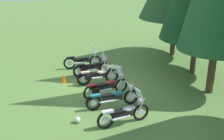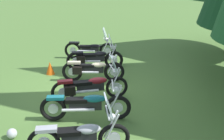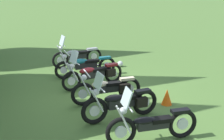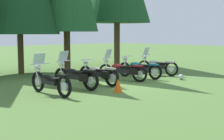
# 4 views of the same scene
# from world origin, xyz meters

# --- Properties ---
(ground_plane) EXTENTS (80.00, 80.00, 0.00)m
(ground_plane) POSITION_xyz_m (0.00, 0.00, 0.00)
(ground_plane) COLOR #4C7033
(motorcycle_0) EXTENTS (0.75, 2.26, 1.37)m
(motorcycle_0) POSITION_xyz_m (-3.27, -0.48, 0.46)
(motorcycle_0) COLOR black
(motorcycle_0) RESTS_ON ground_plane
(motorcycle_1) EXTENTS (0.84, 2.21, 1.38)m
(motorcycle_1) POSITION_xyz_m (-1.92, -0.12, 0.47)
(motorcycle_1) COLOR black
(motorcycle_1) RESTS_ON ground_plane
(motorcycle_2) EXTENTS (0.75, 2.19, 1.01)m
(motorcycle_2) POSITION_xyz_m (-0.72, -0.02, 0.45)
(motorcycle_2) COLOR black
(motorcycle_2) RESTS_ON ground_plane
(motorcycle_3) EXTENTS (1.03, 2.24, 1.36)m
(motorcycle_3) POSITION_xyz_m (0.77, 0.13, 0.47)
(motorcycle_3) COLOR black
(motorcycle_3) RESTS_ON ground_plane
(motorcycle_4) EXTENTS (0.75, 2.38, 1.00)m
(motorcycle_4) POSITION_xyz_m (1.93, 0.25, 0.45)
(motorcycle_4) COLOR black
(motorcycle_4) RESTS_ON ground_plane
(motorcycle_5) EXTENTS (0.73, 2.16, 1.36)m
(motorcycle_5) POSITION_xyz_m (3.38, 0.38, 0.47)
(motorcycle_5) COLOR black
(motorcycle_5) RESTS_ON ground_plane
(traffic_cone) EXTENTS (0.32, 0.32, 0.48)m
(traffic_cone) POSITION_xyz_m (-1.29, -1.71, 0.24)
(traffic_cone) COLOR #EA590F
(traffic_cone) RESTS_ON ground_plane
(dropped_helmet) EXTENTS (0.24, 0.24, 0.24)m
(dropped_helmet) POSITION_xyz_m (2.92, -1.37, 0.12)
(dropped_helmet) COLOR silver
(dropped_helmet) RESTS_ON ground_plane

